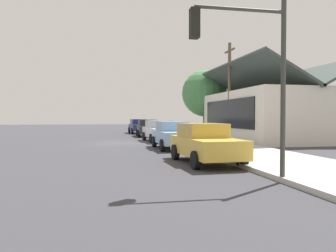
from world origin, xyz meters
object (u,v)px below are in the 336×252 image
object	(u,v)px
car_skyblue	(173,135)
car_charcoal	(148,128)
car_silver	(159,131)
car_mustard	(205,143)
fire_hydrant_red	(158,130)
traffic_light_main	(248,58)
utility_pole_wooden	(229,90)
car_navy	(138,126)
shade_tree	(205,93)

from	to	relation	value
car_skyblue	car_charcoal	bearing A→B (deg)	178.39
car_silver	car_skyblue	size ratio (longest dim) A/B	1.09
car_mustard	fire_hydrant_red	size ratio (longest dim) A/B	6.37
traffic_light_main	car_skyblue	bearing A→B (deg)	179.38
car_silver	car_skyblue	bearing A→B (deg)	-4.93
car_charcoal	car_mustard	size ratio (longest dim) A/B	1.01
car_mustard	fire_hydrant_red	distance (m)	20.70
utility_pole_wooden	fire_hydrant_red	world-z (taller)	utility_pole_wooden
utility_pole_wooden	fire_hydrant_red	distance (m)	10.71
car_navy	car_silver	xyz separation A→B (m)	(12.61, 0.21, 0.00)
traffic_light_main	fire_hydrant_red	distance (m)	25.10
car_charcoal	fire_hydrant_red	xyz separation A→B (m)	(-1.97, 1.30, -0.32)
car_silver	utility_pole_wooden	size ratio (longest dim) A/B	0.63
car_skyblue	traffic_light_main	world-z (taller)	traffic_light_main
shade_tree	utility_pole_wooden	world-z (taller)	utility_pole_wooden
traffic_light_main	car_charcoal	bearing A→B (deg)	179.10
utility_pole_wooden	car_silver	bearing A→B (deg)	-98.05
car_navy	fire_hydrant_red	xyz separation A→B (m)	(4.04, 1.53, -0.32)
car_charcoal	shade_tree	distance (m)	6.91
car_charcoal	utility_pole_wooden	bearing A→B (deg)	38.76
car_silver	car_mustard	world-z (taller)	same
shade_tree	fire_hydrant_red	bearing A→B (deg)	-104.50
car_navy	car_charcoal	xyz separation A→B (m)	(6.01, 0.23, 0.00)
utility_pole_wooden	fire_hydrant_red	bearing A→B (deg)	-156.78
traffic_light_main	car_silver	bearing A→B (deg)	178.79
car_mustard	fire_hydrant_red	world-z (taller)	car_mustard
car_silver	car_charcoal	bearing A→B (deg)	177.17
car_navy	shade_tree	size ratio (longest dim) A/B	0.73
car_silver	traffic_light_main	bearing A→B (deg)	-3.88
car_skyblue	fire_hydrant_red	bearing A→B (deg)	173.40
traffic_light_main	car_mustard	bearing A→B (deg)	178.49
car_navy	fire_hydrant_red	bearing A→B (deg)	19.12
car_charcoal	fire_hydrant_red	size ratio (longest dim) A/B	6.42
utility_pole_wooden	fire_hydrant_red	size ratio (longest dim) A/B	10.56
car_charcoal	car_navy	bearing A→B (deg)	-174.85
car_skyblue	utility_pole_wooden	bearing A→B (deg)	132.17
traffic_light_main	fire_hydrant_red	bearing A→B (deg)	176.18
utility_pole_wooden	car_mustard	bearing A→B (deg)	-26.12
car_mustard	car_charcoal	bearing A→B (deg)	176.72
car_charcoal	traffic_light_main	distance (m)	23.06
car_charcoal	car_silver	size ratio (longest dim) A/B	0.96
car_navy	car_skyblue	size ratio (longest dim) A/B	1.10
car_silver	shade_tree	size ratio (longest dim) A/B	0.72
car_charcoal	utility_pole_wooden	world-z (taller)	utility_pole_wooden
car_mustard	utility_pole_wooden	distance (m)	12.98
car_skyblue	shade_tree	bearing A→B (deg)	154.34
car_silver	car_mustard	bearing A→B (deg)	-3.78
car_mustard	traffic_light_main	distance (m)	5.01
utility_pole_wooden	car_skyblue	bearing A→B (deg)	-47.35
car_skyblue	utility_pole_wooden	world-z (taller)	utility_pole_wooden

